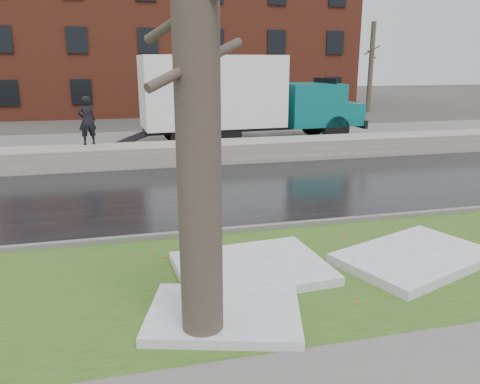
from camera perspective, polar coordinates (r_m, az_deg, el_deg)
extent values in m
plane|color=#47423D|center=(9.47, -0.39, -7.22)|extent=(120.00, 120.00, 0.00)
cube|color=#294B19|center=(8.36, 1.65, -10.31)|extent=(60.00, 4.50, 0.04)
cube|color=black|center=(13.65, -4.80, -0.01)|extent=(60.00, 7.00, 0.03)
cube|color=slate|center=(21.89, -8.40, 5.81)|extent=(60.00, 9.00, 0.03)
cube|color=slate|center=(10.35, -1.68, -4.77)|extent=(60.00, 0.15, 0.14)
cube|color=#A29F94|center=(17.62, -7.03, 4.69)|extent=(60.00, 1.60, 0.75)
cube|color=brown|center=(38.72, -8.27, 17.40)|extent=(26.00, 12.00, 10.00)
cylinder|color=brown|center=(34.72, -21.08, 13.89)|extent=(0.36, 0.36, 6.50)
cylinder|color=brown|center=(34.72, -21.24, 15.45)|extent=(0.84, 1.62, 0.73)
cylinder|color=brown|center=(34.75, -21.39, 16.93)|extent=(1.08, 1.26, 0.66)
cylinder|color=brown|center=(34.72, -21.14, 14.47)|extent=(1.40, 0.61, 0.63)
cylinder|color=brown|center=(37.16, 15.65, 14.39)|extent=(0.36, 0.36, 6.50)
cylinder|color=brown|center=(37.16, 15.76, 15.85)|extent=(0.84, 1.62, 0.73)
cylinder|color=brown|center=(37.19, 15.87, 17.23)|extent=(1.08, 1.26, 0.66)
cylinder|color=brown|center=(37.16, 15.69, 14.92)|extent=(1.40, 0.61, 0.63)
cylinder|color=#93969A|center=(8.45, -4.81, -7.24)|extent=(0.31, 0.31, 0.72)
ellipsoid|color=#AB0D15|center=(8.32, -4.87, -4.95)|extent=(0.37, 0.37, 0.17)
cylinder|color=#AB0D15|center=(8.29, -4.88, -4.35)|extent=(0.07, 0.07, 0.05)
cylinder|color=#AB0D15|center=(8.46, -5.81, -6.71)|extent=(0.14, 0.15, 0.11)
cylinder|color=#AB0D15|center=(8.39, -3.83, -6.87)|extent=(0.14, 0.15, 0.11)
cylinder|color=#93969A|center=(8.56, -4.56, -6.41)|extent=(0.17, 0.15, 0.14)
cylinder|color=brown|center=(5.69, -5.29, 14.30)|extent=(0.66, 0.66, 7.02)
cylinder|color=brown|center=(5.72, -5.48, 21.34)|extent=(1.14, 1.46, 0.73)
cylinder|color=brown|center=(5.69, -5.32, 15.31)|extent=(1.30, 0.87, 0.63)
cube|color=black|center=(21.90, 0.46, 7.91)|extent=(9.22, 1.67, 0.25)
cube|color=white|center=(21.34, -3.43, 12.16)|extent=(6.34, 3.21, 3.09)
cube|color=#0C6B6D|center=(22.99, 8.38, 10.55)|extent=(2.79, 2.90, 1.95)
cube|color=#0C6B6D|center=(23.79, 12.01, 9.44)|extent=(1.52, 2.59, 1.03)
cube|color=black|center=(23.29, 10.27, 12.23)|extent=(0.22, 2.29, 1.03)
cube|color=black|center=(20.99, -13.47, 6.12)|extent=(2.04, 1.48, 0.77)
cylinder|color=black|center=(22.43, 11.59, 7.48)|extent=(1.28, 0.42, 1.26)
cylinder|color=black|center=(24.55, 8.90, 8.29)|extent=(1.28, 0.42, 1.26)
cylinder|color=black|center=(20.45, -1.60, 7.03)|extent=(1.28, 0.42, 1.26)
cylinder|color=black|center=(22.75, -3.24, 7.88)|extent=(1.28, 0.42, 1.26)
cylinder|color=black|center=(20.04, -6.69, 6.76)|extent=(1.28, 0.42, 1.26)
cylinder|color=black|center=(22.39, -7.84, 7.64)|extent=(1.28, 0.42, 1.26)
imported|color=black|center=(17.95, -18.15, 8.29)|extent=(0.74, 0.59, 1.76)
cube|color=white|center=(8.45, 1.43, -9.25)|extent=(2.75, 2.20, 0.16)
cube|color=white|center=(7.08, -1.93, -14.62)|extent=(2.55, 2.14, 0.14)
cube|color=white|center=(9.45, 20.51, -7.47)|extent=(3.25, 2.66, 0.18)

